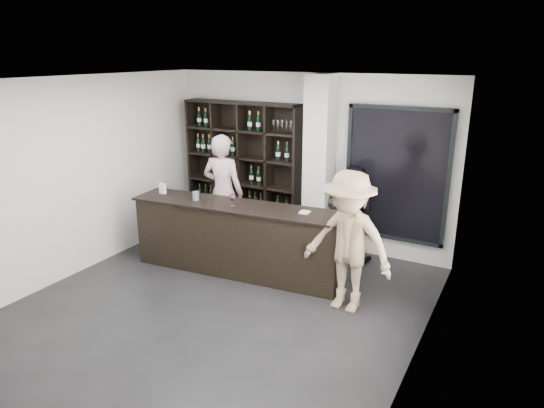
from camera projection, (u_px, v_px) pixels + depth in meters
The scene contains 12 objects.
floor at pixel (216, 310), 6.32m from camera, with size 5.00×5.50×0.01m, color black.
wine_shelf at pixel (243, 170), 8.63m from camera, with size 2.20×0.35×2.40m, color black, non-canonical shape.
structural_column at pixel (319, 166), 7.80m from camera, with size 0.40×0.40×2.90m, color silver.
glass_panel at pixel (396, 175), 7.45m from camera, with size 1.60×0.08×2.10m.
tasting_counter at pixel (238, 239), 7.24m from camera, with size 3.27×0.68×1.08m.
taster_pink at pixel (223, 192), 8.08m from camera, with size 0.71×0.47×1.95m, color #CBA3A9.
taster_black at pixel (351, 213), 7.67m from camera, with size 0.75×0.58×1.54m, color black.
customer at pixel (348, 242), 6.09m from camera, with size 1.19×0.69×1.85m, color #91755C.
wine_glass at pixel (232, 199), 6.97m from camera, with size 0.09×0.09×0.22m, color white, non-canonical shape.
spit_cup at pixel (196, 196), 7.28m from camera, with size 0.10×0.10×0.13m, color #A8BACD.
napkin_stack at pixel (305, 212), 6.71m from camera, with size 0.13×0.13×0.02m, color white.
card_stand at pixel (163, 189), 7.62m from camera, with size 0.11×0.05×0.16m, color white.
Camera 1 is at (3.33, -4.58, 3.21)m, focal length 32.00 mm.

